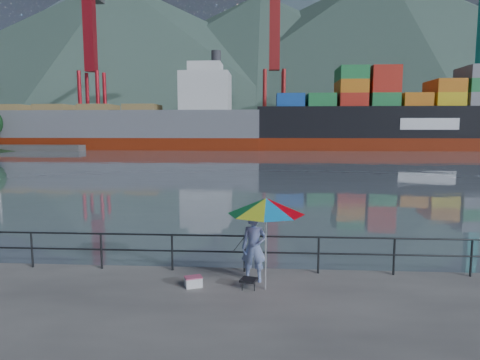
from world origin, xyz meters
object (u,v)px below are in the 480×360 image
at_px(cooler_bag, 193,282).
at_px(bulk_carrier, 124,127).
at_px(fisherman, 254,248).
at_px(beach_umbrella, 266,206).
at_px(container_ship, 429,117).

relative_size(cooler_bag, bulk_carrier, 0.01).
height_order(fisherman, beach_umbrella, beach_umbrella).
height_order(beach_umbrella, bulk_carrier, bulk_carrier).
bearing_deg(beach_umbrella, container_ship, 67.41).
bearing_deg(fisherman, bulk_carrier, 113.01).
relative_size(bulk_carrier, container_ship, 0.94).
height_order(cooler_bag, bulk_carrier, bulk_carrier).
distance_m(beach_umbrella, cooler_bag, 2.65).
distance_m(fisherman, cooler_bag, 1.75).
bearing_deg(beach_umbrella, cooler_bag, 178.08).
xyz_separation_m(beach_umbrella, bulk_carrier, (-27.50, 70.88, 1.99)).
bearing_deg(bulk_carrier, fisherman, -68.85).
bearing_deg(cooler_bag, bulk_carrier, 86.96).
bearing_deg(fisherman, container_ship, 68.90).
relative_size(fisherman, container_ship, 0.03).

